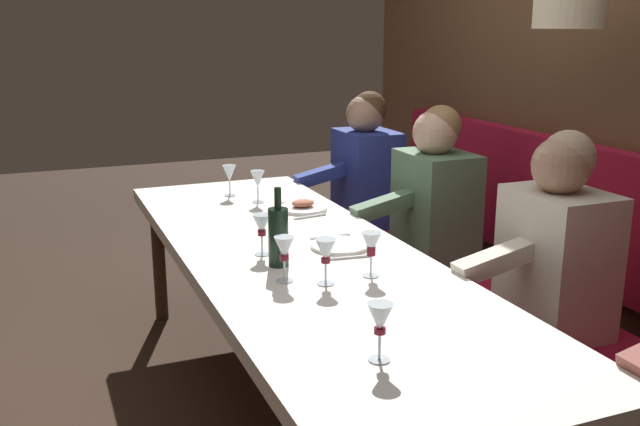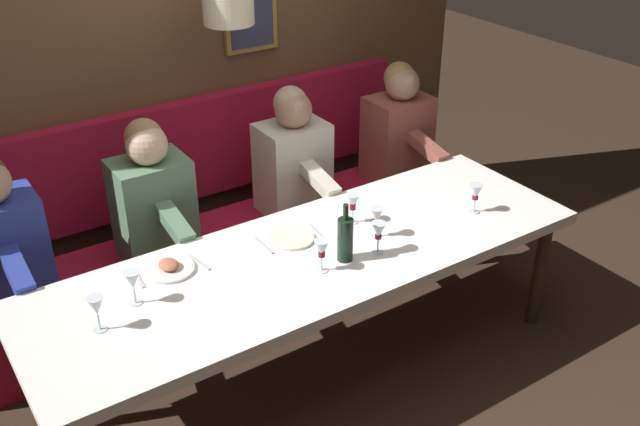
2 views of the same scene
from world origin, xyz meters
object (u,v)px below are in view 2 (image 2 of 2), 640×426
object	(u,v)px
wine_glass_3	(476,193)
wine_glass_4	(376,217)
wine_glass_2	(353,203)
wine_glass_6	(378,232)
dining_table	(312,264)
wine_glass_0	(133,281)
wine_glass_1	(322,250)
wine_bottle	(345,239)
diner_near	(293,155)
diner_far	(0,236)
diner_nearest	(399,126)
wine_glass_5	(96,307)
diner_middle	(152,194)

from	to	relation	value
wine_glass_3	wine_glass_4	xyz separation A→B (m)	(0.09, 0.59, -0.00)
wine_glass_2	wine_glass_6	bearing A→B (deg)	167.33
dining_table	wine_glass_4	size ratio (longest dim) A/B	17.16
wine_glass_0	wine_glass_3	size ratio (longest dim) A/B	1.00
wine_glass_1	wine_bottle	world-z (taller)	wine_bottle
diner_near	wine_glass_2	xyz separation A→B (m)	(-0.74, 0.10, 0.04)
wine_glass_3	wine_glass_2	bearing A→B (deg)	65.85
dining_table	diner_far	size ratio (longest dim) A/B	3.56
diner_nearest	wine_bottle	xyz separation A→B (m)	(-1.01, 1.15, 0.04)
wine_bottle	wine_glass_0	bearing A→B (deg)	77.05
wine_glass_3	wine_glass_6	xyz separation A→B (m)	(-0.03, 0.67, -0.00)
wine_glass_0	wine_bottle	world-z (taller)	wine_bottle
wine_glass_4	wine_glass_1	bearing A→B (deg)	104.68
wine_glass_2	wine_glass_1	bearing A→B (deg)	126.53
wine_glass_5	wine_glass_4	bearing A→B (deg)	-91.53
diner_near	wine_glass_2	distance (m)	0.75
wine_glass_5	wine_glass_6	bearing A→B (deg)	-96.89
dining_table	wine_glass_4	xyz separation A→B (m)	(-0.04, -0.36, 0.18)
dining_table	diner_nearest	bearing A→B (deg)	-54.92
diner_nearest	wine_glass_4	bearing A→B (deg)	135.78
wine_glass_4	wine_glass_6	world-z (taller)	same
wine_glass_6	wine_bottle	world-z (taller)	wine_bottle
wine_glass_5	wine_bottle	xyz separation A→B (m)	(-0.12, -1.16, -0.00)
diner_near	wine_glass_4	bearing A→B (deg)	174.64
wine_glass_0	wine_glass_4	bearing A→B (deg)	-96.37
diner_near	wine_glass_3	distance (m)	1.13
wine_glass_1	wine_glass_5	bearing A→B (deg)	82.01
diner_far	wine_glass_6	size ratio (longest dim) A/B	4.82
wine_glass_2	wine_glass_4	size ratio (longest dim) A/B	1.00
wine_glass_6	wine_bottle	distance (m)	0.17
wine_glass_1	wine_glass_3	world-z (taller)	same
diner_middle	wine_glass_4	world-z (taller)	diner_middle
diner_far	wine_glass_4	bearing A→B (deg)	-120.09
wine_glass_0	wine_bottle	bearing A→B (deg)	-102.95
diner_nearest	diner_near	xyz separation A→B (m)	(0.00, 0.81, 0.00)
wine_glass_1	wine_glass_5	world-z (taller)	same
diner_near	wine_glass_2	world-z (taller)	diner_near
wine_glass_1	wine_glass_2	size ratio (longest dim) A/B	1.00
wine_glass_5	wine_bottle	bearing A→B (deg)	-96.11
wine_glass_1	wine_bottle	distance (m)	0.15
wine_glass_2	wine_glass_4	xyz separation A→B (m)	(-0.18, -0.01, 0.00)
diner_near	wine_glass_5	xyz separation A→B (m)	(-0.89, 1.50, 0.04)
wine_glass_0	wine_glass_2	distance (m)	1.21
diner_middle	wine_glass_1	distance (m)	1.11
diner_far	wine_glass_3	world-z (taller)	diner_far
wine_glass_2	wine_glass_4	world-z (taller)	same
wine_glass_5	wine_glass_2	bearing A→B (deg)	-84.14
diner_nearest	wine_glass_5	xyz separation A→B (m)	(-0.89, 2.31, 0.04)
diner_middle	wine_glass_6	xyz separation A→B (m)	(-1.05, -0.73, 0.04)
diner_far	wine_bottle	xyz separation A→B (m)	(-1.01, -1.34, 0.04)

